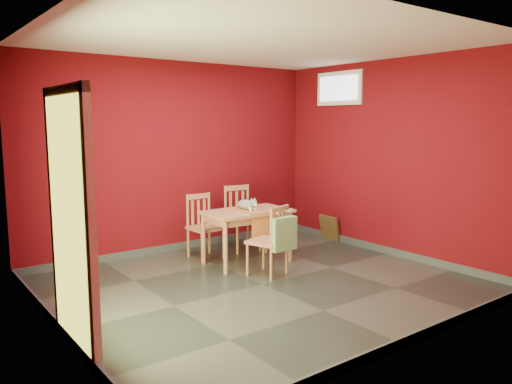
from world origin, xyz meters
TOP-DOWN VIEW (x-y plane):
  - ground at (0.00, 0.00)m, footprint 4.50×4.50m
  - room_shell at (0.00, 0.00)m, footprint 4.50×4.50m
  - doorway at (-2.23, -0.40)m, footprint 0.06×1.01m
  - window at (2.23, 1.00)m, footprint 0.05×0.90m
  - outlet_plate at (1.60, 1.99)m, footprint 0.08×0.02m
  - dining_table at (0.39, 0.83)m, footprint 1.14×0.69m
  - table_runner at (0.39, 0.73)m, footprint 0.31×0.62m
  - chair_far_left at (0.08, 1.40)m, footprint 0.42×0.42m
  - chair_far_right at (0.75, 1.47)m, footprint 0.48×0.48m
  - chair_near at (0.29, 0.23)m, footprint 0.51×0.51m
  - tote_bag at (0.33, 0.02)m, footprint 0.33×0.20m
  - cat at (0.41, 0.88)m, footprint 0.32×0.41m
  - picture_frame at (2.19, 1.10)m, footprint 0.15×0.39m

SIDE VIEW (x-z plane):
  - ground at x=0.00m, z-range 0.00..0.00m
  - room_shell at x=0.00m, z-range -2.20..2.30m
  - picture_frame at x=2.19m, z-range 0.00..0.39m
  - outlet_plate at x=1.60m, z-range 0.24..0.36m
  - chair_near at x=0.29m, z-range 0.01..0.87m
  - chair_far_left at x=0.08m, z-range 0.01..0.88m
  - chair_far_right at x=0.75m, z-range 0.01..0.94m
  - tote_bag at x=0.33m, z-range 0.31..0.78m
  - dining_table at x=0.39m, z-range 0.26..0.97m
  - table_runner at x=0.39m, z-range 0.50..0.81m
  - cat at x=0.41m, z-range 0.70..0.89m
  - doorway at x=-2.23m, z-range 0.06..2.19m
  - window at x=2.23m, z-range 2.10..2.60m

